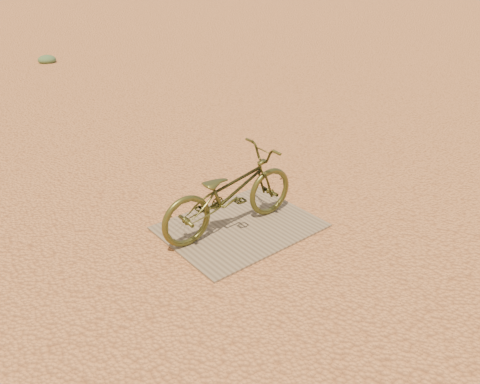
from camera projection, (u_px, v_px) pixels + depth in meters
ground at (189, 245)px, 4.55m from camera, size 120.00×120.00×0.00m
plywood_board at (240, 227)px, 4.83m from camera, size 1.52×1.17×0.02m
bicycle at (230, 192)px, 4.61m from camera, size 1.57×0.59×0.82m
kale_b at (47, 63)px, 12.35m from camera, size 0.46×0.46×0.25m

